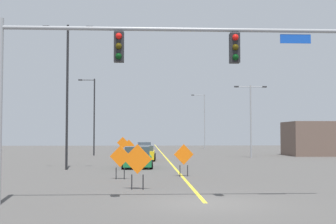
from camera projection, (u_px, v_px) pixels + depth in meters
name	position (u px, v px, depth m)	size (l,w,h in m)	color
ground	(206.00, 203.00, 15.40)	(167.59, 167.59, 0.00)	#4C4947
road_centre_stripe	(161.00, 152.00, 61.83)	(0.16, 93.11, 0.01)	yellow
traffic_signal_assembly	(123.00, 62.00, 15.49)	(12.25, 0.44, 6.37)	gray
street_lamp_mid_right	(67.00, 85.00, 30.50)	(3.39, 0.24, 9.91)	black
street_lamp_far_right	(204.00, 119.00, 76.04)	(2.32, 0.24, 9.29)	gray
street_lamp_near_left	(93.00, 113.00, 51.36)	(1.93, 0.24, 8.83)	black
street_lamp_mid_left	(251.00, 114.00, 46.53)	(3.40, 0.24, 7.53)	gray
construction_sign_median_near	(184.00, 156.00, 25.44)	(1.15, 0.30, 1.83)	orange
construction_sign_median_far	(129.00, 146.00, 49.09)	(1.23, 0.19, 1.83)	orange
construction_sign_right_lane	(137.00, 161.00, 19.33)	(1.26, 0.32, 1.96)	orange
construction_sign_left_lane	(123.00, 143.00, 53.61)	(1.40, 0.26, 2.13)	orange
construction_sign_right_shoulder	(120.00, 158.00, 23.80)	(1.13, 0.26, 1.79)	orange
car_white_approaching	(144.00, 148.00, 59.76)	(2.27, 4.36, 1.39)	white
car_green_far	(137.00, 158.00, 32.18)	(2.25, 4.08, 1.52)	#196B38
car_yellow_mid	(145.00, 153.00, 41.28)	(2.05, 4.29, 1.37)	gold
roadside_building_east	(332.00, 139.00, 51.12)	(10.29, 5.49, 3.86)	brown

